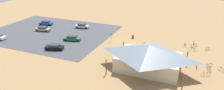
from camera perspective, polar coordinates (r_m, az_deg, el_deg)
The scene contains 22 objects.
ground at distance 52.82m, azimuth 5.87°, elevation -0.24°, with size 160.00×160.00×0.00m, color #937047.
parking_lot_asphalt at distance 65.30m, azimuth -16.63°, elevation 3.41°, with size 36.42×28.22×0.05m, color #424247.
bike_pavilion at distance 41.05m, azimuth 10.09°, elevation -3.01°, with size 14.24×10.12×5.17m.
trash_bin at distance 57.87m, azimuth 5.76°, elevation 2.29°, with size 0.60×0.60×0.90m, color brown.
lot_sign at distance 55.13m, azimuth -0.20°, elevation 2.44°, with size 0.56×0.08×2.20m.
bicycle_silver_lone_west at distance 44.95m, azimuth 22.26°, elevation -5.61°, with size 0.48×1.76×0.82m.
bicycle_black_trailside at distance 53.24m, azimuth 21.33°, elevation -1.10°, with size 1.71×0.61×0.90m.
bicycle_teal_near_porch at distance 46.68m, azimuth 25.22°, elevation -5.08°, with size 1.28×1.18×0.79m.
bicycle_red_yard_center at distance 55.36m, azimuth 19.50°, elevation 0.04°, with size 0.60×1.68×0.80m.
bicycle_yellow_lone_east at distance 55.64m, azimuth 21.69°, elevation -0.14°, with size 1.34×1.23×0.89m.
bicycle_orange_front_row at distance 42.86m, azimuth 24.45°, elevation -7.36°, with size 1.60×0.72×0.90m.
bicycle_purple_back_row at distance 54.97m, azimuth 24.89°, elevation -0.94°, with size 1.11×1.37×0.87m.
bicycle_blue_yard_front at distance 45.01m, azimuth 25.22°, elevation -6.06°, with size 0.73×1.58×0.88m.
bicycle_white_by_bin at distance 57.34m, azimuth 21.63°, elevation 0.50°, with size 0.48×1.72×0.87m.
bicycle_silver_mid_cluster at distance 46.03m, azimuth 28.05°, elevation -5.98°, with size 1.41×1.17×0.82m.
bicycle_black_edge_south at distance 46.91m, azimuth 19.04°, elevation -3.95°, with size 1.54×0.75×0.83m.
car_green_front_row at distance 56.85m, azimuth -10.94°, elevation 1.91°, with size 4.91×2.84×1.36m.
car_blue_second_row at distance 72.93m, azimuth -17.76°, elevation 5.82°, with size 4.65×2.80×1.43m.
car_tan_mid_lot at distance 66.93m, azimuth -18.54°, elevation 4.27°, with size 4.85×2.31×1.36m.
car_black_far_end at distance 51.98m, azimuth -15.60°, elevation -0.50°, with size 4.70×3.05×1.37m.
car_silver_end_stall at distance 67.00m, azimuth -8.24°, elevation 5.25°, with size 4.66×2.62×1.42m.
visitor_near_lot at distance 51.16m, azimuth 8.87°, elevation -0.06°, with size 0.36×0.40×1.74m.
Camera 1 is at (-13.44, 46.93, 20.19)m, focal length 33.15 mm.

